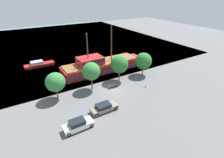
{
  "coord_description": "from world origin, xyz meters",
  "views": [
    {
      "loc": [
        -16.21,
        -26.9,
        18.39
      ],
      "look_at": [
        1.34,
        2.0,
        1.2
      ],
      "focal_mm": 28.0,
      "sensor_mm": 36.0,
      "label": 1
    }
  ],
  "objects_px": {
    "moored_boat_dockside": "(39,64)",
    "parked_car_curb_front": "(78,125)",
    "pirate_ship": "(100,65)",
    "fire_hydrant": "(146,86)",
    "bench_promenade_east": "(113,86)",
    "parked_car_curb_mid": "(104,107)"
  },
  "relations": [
    {
      "from": "moored_boat_dockside",
      "to": "parked_car_curb_front",
      "type": "distance_m",
      "value": 28.17
    },
    {
      "from": "moored_boat_dockside",
      "to": "fire_hydrant",
      "type": "height_order",
      "value": "moored_boat_dockside"
    },
    {
      "from": "fire_hydrant",
      "to": "pirate_ship",
      "type": "bearing_deg",
      "value": 109.12
    },
    {
      "from": "fire_hydrant",
      "to": "parked_car_curb_mid",
      "type": "bearing_deg",
      "value": -167.74
    },
    {
      "from": "pirate_ship",
      "to": "parked_car_curb_front",
      "type": "height_order",
      "value": "pirate_ship"
    },
    {
      "from": "moored_boat_dockside",
      "to": "parked_car_curb_front",
      "type": "bearing_deg",
      "value": -89.61
    },
    {
      "from": "parked_car_curb_front",
      "to": "fire_hydrant",
      "type": "relative_size",
      "value": 5.78
    },
    {
      "from": "parked_car_curb_front",
      "to": "parked_car_curb_mid",
      "type": "bearing_deg",
      "value": 18.85
    },
    {
      "from": "parked_car_curb_front",
      "to": "parked_car_curb_mid",
      "type": "height_order",
      "value": "parked_car_curb_front"
    },
    {
      "from": "pirate_ship",
      "to": "moored_boat_dockside",
      "type": "distance_m",
      "value": 17.16
    },
    {
      "from": "parked_car_curb_front",
      "to": "parked_car_curb_mid",
      "type": "distance_m",
      "value": 5.65
    },
    {
      "from": "parked_car_curb_mid",
      "to": "bench_promenade_east",
      "type": "xyz_separation_m",
      "value": [
        5.49,
        5.96,
        -0.27
      ]
    },
    {
      "from": "pirate_ship",
      "to": "parked_car_curb_mid",
      "type": "relative_size",
      "value": 4.52
    },
    {
      "from": "parked_car_curb_front",
      "to": "bench_promenade_east",
      "type": "height_order",
      "value": "parked_car_curb_front"
    },
    {
      "from": "bench_promenade_east",
      "to": "moored_boat_dockside",
      "type": "bearing_deg",
      "value": 118.41
    },
    {
      "from": "fire_hydrant",
      "to": "bench_promenade_east",
      "type": "bearing_deg",
      "value": 150.42
    },
    {
      "from": "pirate_ship",
      "to": "parked_car_curb_front",
      "type": "xyz_separation_m",
      "value": [
        -12.6,
        -16.77,
        -0.77
      ]
    },
    {
      "from": "moored_boat_dockside",
      "to": "fire_hydrant",
      "type": "xyz_separation_m",
      "value": [
        17.1,
        -23.83,
        -0.15
      ]
    },
    {
      "from": "moored_boat_dockside",
      "to": "fire_hydrant",
      "type": "bearing_deg",
      "value": -54.34
    },
    {
      "from": "pirate_ship",
      "to": "moored_boat_dockside",
      "type": "bearing_deg",
      "value": 138.29
    },
    {
      "from": "parked_car_curb_front",
      "to": "bench_promenade_east",
      "type": "bearing_deg",
      "value": 35.71
    },
    {
      "from": "moored_boat_dockside",
      "to": "fire_hydrant",
      "type": "distance_m",
      "value": 29.33
    }
  ]
}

